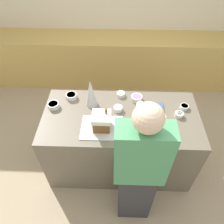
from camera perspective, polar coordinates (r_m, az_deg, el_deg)
ground_plane at (r=3.10m, az=1.88°, el=-12.51°), size 12.00×12.00×0.00m
wall_back at (r=4.01m, az=2.72°, el=26.31°), size 8.00×0.05×2.60m
back_cabinet_block at (r=4.09m, az=2.30°, el=13.37°), size 6.00×0.60×0.88m
kitchen_island at (r=2.73m, az=2.10°, el=-7.54°), size 1.73×0.84×0.90m
baking_tray at (r=2.27m, az=-2.66°, el=-4.07°), size 0.43×0.33×0.01m
gingerbread_house at (r=2.19m, az=-2.74°, el=-2.37°), size 0.19×0.18×0.24m
decorative_tree at (r=2.41m, az=-5.55°, el=4.96°), size 0.14×0.14×0.34m
candy_bowl_far_left at (r=2.58m, az=18.36°, el=1.31°), size 0.09×0.09×0.04m
candy_bowl_near_tray_left at (r=2.42m, az=1.58°, el=0.95°), size 0.10×0.10×0.05m
candy_bowl_far_right at (r=2.47m, az=17.13°, el=-0.62°), size 0.09×0.09×0.05m
candy_bowl_beside_tree at (r=2.54m, az=-15.06°, el=1.75°), size 0.13×0.13×0.05m
candy_bowl_near_tray_right at (r=2.61m, az=-10.58°, el=4.16°), size 0.13×0.13×0.05m
candy_bowl_center_rear at (r=2.60m, az=2.30°, el=4.69°), size 0.10×0.10×0.04m
candy_bowl_behind_tray at (r=2.56m, az=6.44°, el=3.70°), size 0.13×0.13×0.05m
cookbook at (r=2.51m, az=10.65°, el=1.35°), size 0.23×0.13×0.02m
mug at (r=2.34m, az=12.76°, el=-1.83°), size 0.09×0.09×0.10m
person at (r=2.03m, az=7.02°, el=-15.16°), size 0.44×0.56×1.69m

